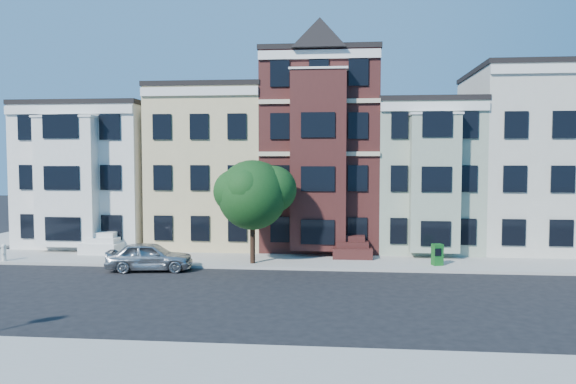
# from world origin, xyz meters

# --- Properties ---
(ground) EXTENTS (120.00, 120.00, 0.00)m
(ground) POSITION_xyz_m (0.00, 0.00, 0.00)
(ground) COLOR black
(far_sidewalk) EXTENTS (60.00, 4.00, 0.15)m
(far_sidewalk) POSITION_xyz_m (0.00, 8.00, 0.07)
(far_sidewalk) COLOR #9E9B93
(far_sidewalk) RESTS_ON ground
(near_sidewalk) EXTENTS (60.00, 4.00, 0.15)m
(near_sidewalk) POSITION_xyz_m (0.00, -8.00, 0.07)
(near_sidewalk) COLOR #9E9B93
(near_sidewalk) RESTS_ON ground
(house_white) EXTENTS (8.00, 9.00, 9.00)m
(house_white) POSITION_xyz_m (-15.00, 14.50, 4.50)
(house_white) COLOR silver
(house_white) RESTS_ON ground
(house_yellow) EXTENTS (7.00, 9.00, 10.00)m
(house_yellow) POSITION_xyz_m (-7.00, 14.50, 5.00)
(house_yellow) COLOR #D3BD86
(house_yellow) RESTS_ON ground
(house_brown) EXTENTS (7.00, 9.00, 12.00)m
(house_brown) POSITION_xyz_m (0.00, 14.50, 6.00)
(house_brown) COLOR #3C1815
(house_brown) RESTS_ON ground
(house_green) EXTENTS (6.00, 9.00, 9.00)m
(house_green) POSITION_xyz_m (6.50, 14.50, 4.50)
(house_green) COLOR #94A48C
(house_green) RESTS_ON ground
(house_cream) EXTENTS (8.00, 9.00, 11.00)m
(house_cream) POSITION_xyz_m (13.50, 14.50, 5.50)
(house_cream) COLOR beige
(house_cream) RESTS_ON ground
(street_tree) EXTENTS (6.26, 6.26, 6.80)m
(street_tree) POSITION_xyz_m (-3.37, 6.97, 3.55)
(street_tree) COLOR #1A4E1A
(street_tree) RESTS_ON far_sidewalk
(parked_car) EXTENTS (4.54, 2.35, 1.48)m
(parked_car) POSITION_xyz_m (-8.40, 5.20, 0.74)
(parked_car) COLOR #A2A5AA
(parked_car) RESTS_ON ground
(newspaper_box) EXTENTS (0.61, 0.58, 1.12)m
(newspaper_box) POSITION_xyz_m (6.34, 7.34, 0.71)
(newspaper_box) COLOR #15631F
(newspaper_box) RESTS_ON far_sidewalk
(fire_hydrant) EXTENTS (0.33, 0.33, 0.74)m
(fire_hydrant) POSITION_xyz_m (-17.00, 6.30, 0.52)
(fire_hydrant) COLOR silver
(fire_hydrant) RESTS_ON far_sidewalk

